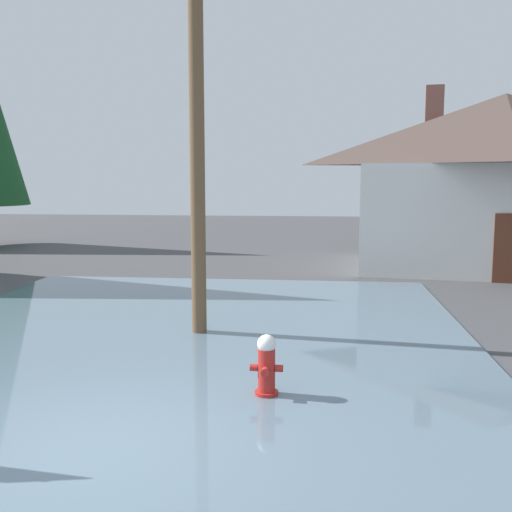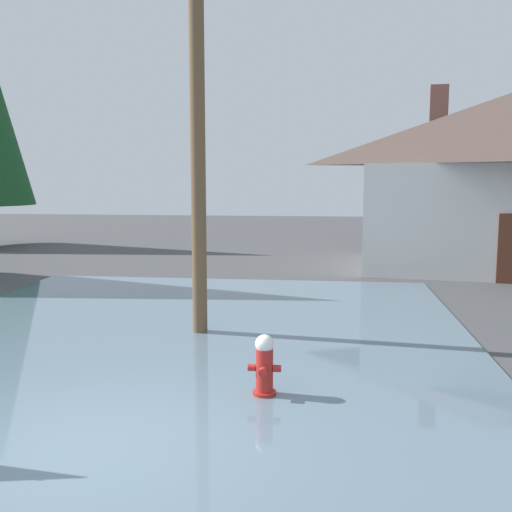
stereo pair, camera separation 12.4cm
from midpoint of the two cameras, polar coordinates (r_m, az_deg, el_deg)
name	(u,v)px [view 1 (the left image)]	position (r m, az deg, el deg)	size (l,w,h in m)	color
ground_plane	(91,460)	(7.18, -16.00, -18.19)	(80.00, 80.00, 0.10)	#424244
flood_puddle	(174,344)	(11.02, -8.20, -8.32)	(10.94, 13.49, 0.06)	slate
fire_hydrant	(267,367)	(8.31, 0.57, -10.58)	(0.45, 0.39, 0.91)	#AD231E
utility_pole	(197,106)	(11.37, -6.01, 14.03)	(1.60, 0.28, 8.29)	brown
house	(502,179)	(20.99, 22.23, 6.77)	(10.04, 7.07, 6.10)	silver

